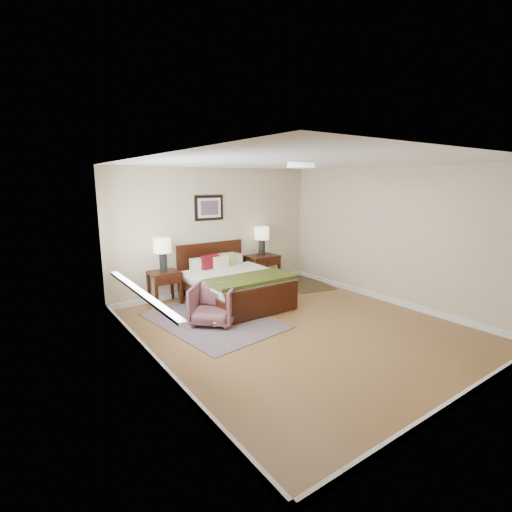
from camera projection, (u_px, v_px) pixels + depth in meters
name	position (u px, v px, depth m)	size (l,w,h in m)	color
floor	(297.00, 327.00, 5.77)	(5.00, 5.00, 0.00)	brown
back_wall	(217.00, 231.00, 7.53)	(4.50, 0.04, 2.50)	#C5B48F
front_wall	(475.00, 286.00, 3.52)	(4.50, 0.04, 2.50)	#C5B48F
left_wall	(152.00, 268.00, 4.25)	(0.04, 5.00, 2.50)	#C5B48F
right_wall	(391.00, 236.00, 6.79)	(0.04, 5.00, 2.50)	#C5B48F
ceiling	(301.00, 162.00, 5.28)	(4.50, 5.00, 0.02)	white
window	(137.00, 248.00, 4.82)	(0.11, 2.72, 1.32)	silver
door	(234.00, 332.00, 2.90)	(0.06, 1.00, 2.18)	silver
ceil_fixture	(301.00, 165.00, 5.28)	(0.44, 0.44, 0.08)	white
bed	(234.00, 279.00, 6.84)	(1.57, 1.88, 1.01)	black
wall_art	(209.00, 208.00, 7.31)	(0.62, 0.05, 0.50)	black
nightstand_left	(165.00, 278.00, 6.77)	(0.52, 0.47, 0.62)	black
nightstand_right	(262.00, 267.00, 8.04)	(0.67, 0.50, 0.66)	black
lamp_left	(163.00, 249.00, 6.68)	(0.31, 0.31, 0.61)	black
lamp_right	(262.00, 236.00, 7.92)	(0.31, 0.31, 0.61)	black
armchair	(214.00, 304.00, 5.87)	(0.67, 0.69, 0.63)	brown
rug_persian	(213.00, 320.00, 6.04)	(1.56, 2.20, 0.01)	#0C163E
rug_navy	(304.00, 284.00, 8.22)	(0.87, 1.31, 0.01)	black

